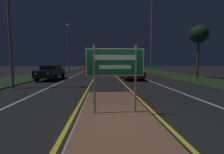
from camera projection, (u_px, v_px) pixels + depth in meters
ground_plane at (117, 125)px, 4.18m from camera, size 160.00×160.00×0.00m
median_island at (115, 114)px, 4.96m from camera, size 2.39×7.26×0.10m
verge_left at (44, 74)px, 23.41m from camera, size 5.00×100.00×0.08m
verge_right at (162, 73)px, 24.67m from camera, size 5.00×100.00×0.08m
centre_line_yellow_left at (97, 72)px, 28.92m from camera, size 0.12×70.00×0.01m
centre_line_yellow_right at (111, 72)px, 29.10m from camera, size 0.12×70.00×0.01m
lane_line_white_left at (82, 72)px, 28.73m from camera, size 0.12×70.00×0.01m
lane_line_white_right at (126, 72)px, 29.29m from camera, size 0.12×70.00×0.01m
edge_line_white_left at (66, 72)px, 28.53m from camera, size 0.10×70.00×0.01m
edge_line_white_right at (141, 72)px, 29.49m from camera, size 0.10×70.00×0.01m
highway_sign at (115, 66)px, 4.80m from camera, size 1.86×0.07×2.20m
streetlight_left_far at (68, 41)px, 27.77m from camera, size 0.52×0.52×8.89m
streetlight_right_near at (152, 28)px, 21.19m from camera, size 0.50×0.50×10.99m
car_receding_0 at (132, 73)px, 15.85m from camera, size 1.94×4.62×1.30m
car_receding_1 at (118, 68)px, 27.46m from camera, size 1.99×4.18×1.33m
car_approaching_0 at (51, 72)px, 15.50m from camera, size 1.87×4.74×1.49m
roadside_palm_right at (199, 35)px, 16.20m from camera, size 1.89×1.89×5.73m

